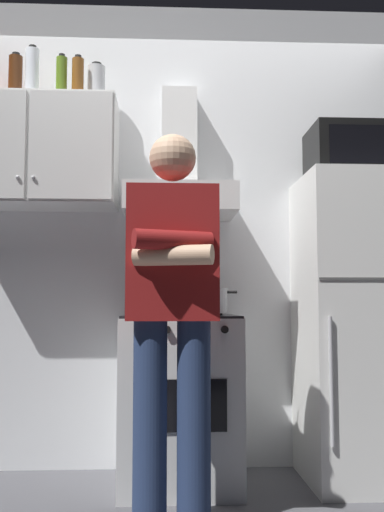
{
  "coord_description": "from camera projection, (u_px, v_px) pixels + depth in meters",
  "views": [
    {
      "loc": [
        -0.14,
        -2.73,
        0.91
      ],
      "look_at": [
        0.0,
        0.0,
        1.15
      ],
      "focal_mm": 39.96,
      "sensor_mm": 36.0,
      "label": 1
    }
  ],
  "objects": [
    {
      "name": "person_standing",
      "position": [
        172.0,
        308.0,
        2.36
      ],
      "size": [
        0.38,
        0.33,
        1.64
      ],
      "color": "navy",
      "rests_on": "ground_plane"
    },
    {
      "name": "upper_cabinet",
      "position": [
        34.0,
        153.0,
        3.13
      ],
      "size": [
        0.9,
        0.37,
        0.6
      ],
      "color": "silver"
    },
    {
      "name": "cooking_pot",
      "position": [
        207.0,
        301.0,
        2.86
      ],
      "size": [
        0.31,
        0.21,
        0.12
      ],
      "color": "#B7BABF",
      "rests_on": "stove_oven"
    },
    {
      "name": "bottle_rum_dark",
      "position": [
        15.0,
        78.0,
        3.17
      ],
      "size": [
        0.08,
        0.08,
        0.27
      ],
      "color": "#47230F",
      "rests_on": "upper_cabinet"
    },
    {
      "name": "bottle_canister_steel",
      "position": [
        96.0,
        84.0,
        3.22
      ],
      "size": [
        0.1,
        0.1,
        0.23
      ],
      "color": "#B2B5BA",
      "rests_on": "upper_cabinet"
    },
    {
      "name": "bottle_beer_brown",
      "position": [
        78.0,
        78.0,
        3.16
      ],
      "size": [
        0.07,
        0.07,
        0.25
      ],
      "color": "brown",
      "rests_on": "upper_cabinet"
    },
    {
      "name": "refrigerator",
      "position": [
        359.0,
        327.0,
        3.01
      ],
      "size": [
        0.6,
        0.62,
        1.6
      ],
      "color": "white",
      "rests_on": "ground_plane"
    },
    {
      "name": "back_wall_tiled",
      "position": [
        187.0,
        231.0,
        3.36
      ],
      "size": [
        4.8,
        0.1,
        2.7
      ],
      "primitive_type": "cube",
      "color": "white",
      "rests_on": "ground_plane"
    },
    {
      "name": "bottle_olive_oil",
      "position": [
        61.0,
        78.0,
        3.16
      ],
      "size": [
        0.06,
        0.06,
        0.26
      ],
      "color": "#4C6B19",
      "rests_on": "upper_cabinet"
    },
    {
      "name": "stove_oven",
      "position": [
        180.0,
        399.0,
        2.93
      ],
      "size": [
        0.6,
        0.62,
        0.87
      ],
      "color": "silver",
      "rests_on": "ground_plane"
    },
    {
      "name": "range_hood",
      "position": [
        180.0,
        181.0,
        3.16
      ],
      "size": [
        0.6,
        0.44,
        0.75
      ],
      "color": "white"
    },
    {
      "name": "microwave",
      "position": [
        354.0,
        153.0,
        3.11
      ],
      "size": [
        0.48,
        0.37,
        0.28
      ],
      "color": "black",
      "rests_on": "refrigerator"
    },
    {
      "name": "bottle_vodka_clear",
      "position": [
        32.0,
        74.0,
        3.16
      ],
      "size": [
        0.08,
        0.08,
        0.31
      ],
      "color": "silver",
      "rests_on": "upper_cabinet"
    },
    {
      "name": "ground_plane",
      "position": [
        192.0,
        502.0,
        2.65
      ],
      "size": [
        7.0,
        7.0,
        0.0
      ],
      "primitive_type": "plane",
      "color": "#4C4C51"
    }
  ]
}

